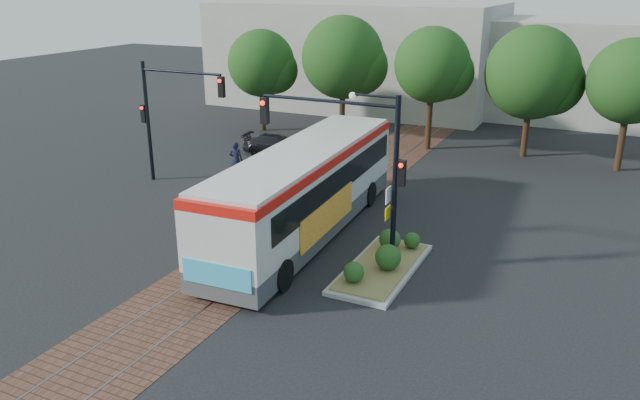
{
  "coord_description": "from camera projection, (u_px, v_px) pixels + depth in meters",
  "views": [
    {
      "loc": [
        11.41,
        -19.9,
        9.71
      ],
      "look_at": [
        1.57,
        0.73,
        1.6
      ],
      "focal_mm": 35.0,
      "sensor_mm": 36.0,
      "label": 1
    }
  ],
  "objects": [
    {
      "name": "ground",
      "position": [
        277.0,
        238.0,
        24.81
      ],
      "size": [
        120.0,
        120.0,
        0.0
      ],
      "primitive_type": "plane",
      "color": "black",
      "rests_on": "ground"
    },
    {
      "name": "tree_row",
      "position": [
        429.0,
        67.0,
        36.66
      ],
      "size": [
        26.4,
        5.6,
        7.67
      ],
      "color": "#382314",
      "rests_on": "ground"
    },
    {
      "name": "parked_car",
      "position": [
        277.0,
        145.0,
        36.41
      ],
      "size": [
        4.26,
        2.22,
        1.18
      ],
      "primitive_type": "imported",
      "rotation": [
        0.0,
        0.0,
        1.72
      ],
      "color": "black",
      "rests_on": "ground"
    },
    {
      "name": "signal_pole_left",
      "position": [
        165.0,
        107.0,
        30.31
      ],
      "size": [
        4.99,
        0.34,
        6.0
      ],
      "color": "black",
      "rests_on": "ground"
    },
    {
      "name": "trackbed",
      "position": [
        320.0,
        206.0,
        28.21
      ],
      "size": [
        3.6,
        40.0,
        0.02
      ],
      "color": "brown",
      "rests_on": "ground"
    },
    {
      "name": "city_bus",
      "position": [
        306.0,
        187.0,
        24.6
      ],
      "size": [
        3.43,
        13.38,
        3.55
      ],
      "rotation": [
        0.0,
        0.0,
        0.05
      ],
      "color": "#454547",
      "rests_on": "ground"
    },
    {
      "name": "officer",
      "position": [
        236.0,
        160.0,
        31.94
      ],
      "size": [
        0.79,
        0.62,
        1.93
      ],
      "primitive_type": "imported",
      "rotation": [
        0.0,
        0.0,
        3.39
      ],
      "color": "black",
      "rests_on": "ground"
    },
    {
      "name": "warehouses",
      "position": [
        451.0,
        60.0,
        48.2
      ],
      "size": [
        40.0,
        13.0,
        8.0
      ],
      "color": "#ADA899",
      "rests_on": "ground"
    },
    {
      "name": "traffic_island",
      "position": [
        383.0,
        261.0,
        21.98
      ],
      "size": [
        2.2,
        5.2,
        1.13
      ],
      "color": "gray",
      "rests_on": "ground"
    },
    {
      "name": "signal_pole_main",
      "position": [
        361.0,
        153.0,
        21.16
      ],
      "size": [
        5.49,
        0.46,
        6.0
      ],
      "color": "black",
      "rests_on": "ground"
    }
  ]
}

